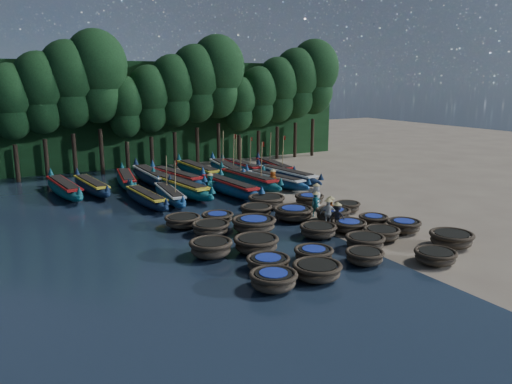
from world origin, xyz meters
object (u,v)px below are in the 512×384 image
long_boat_10 (91,186)px  long_boat_14 (198,171)px  coracle_20 (183,221)px  coracle_21 (218,218)px  coracle_18 (333,214)px  coracle_23 (266,201)px  coracle_13 (349,226)px  fisherman_1 (316,203)px  coracle_15 (211,228)px  long_boat_16 (241,167)px  long_boat_6 (249,180)px  long_boat_3 (170,195)px  coracle_5 (268,263)px  coracle_17 (293,213)px  long_boat_13 (177,177)px  fisherman_5 (210,184)px  coracle_22 (256,211)px  long_boat_9 (64,188)px  coracle_6 (314,254)px  coracle_14 (373,220)px  coracle_1 (317,271)px  fisherman_3 (337,216)px  fisherman_0 (316,197)px  long_boat_4 (180,187)px  fisherman_6 (273,179)px  long_boat_12 (152,177)px  coracle_2 (365,256)px  long_boat_7 (276,180)px  coracle_7 (365,242)px  coracle_10 (211,248)px  long_boat_17 (275,167)px  long_boat_2 (146,198)px  coracle_12 (318,230)px  coracle_3 (435,256)px  coracle_8 (382,233)px  coracle_24 (309,199)px  coracle_16 (254,224)px  long_boat_5 (230,187)px  coracle_4 (451,239)px  coracle_19 (347,206)px  coracle_9 (404,226)px  fisherman_4 (328,212)px

long_boat_10 → long_boat_14: long_boat_14 is taller
coracle_20 → coracle_21: bearing=-7.6°
coracle_18 → coracle_23: (-1.85, 4.69, 0.01)m
coracle_21 → coracle_13: bearing=-42.2°
long_boat_14 → fisherman_1: fisherman_1 is taller
coracle_15 → long_boat_16: 18.62m
long_boat_6 → long_boat_3: bearing=-173.0°
coracle_18 → coracle_20: coracle_18 is taller
coracle_5 → coracle_17: bearing=48.6°
long_boat_13 → fisherman_5: (0.78, -4.82, 0.24)m
coracle_22 → long_boat_9: (-9.33, 12.07, 0.14)m
coracle_6 → coracle_14: bearing=25.5°
coracle_1 → coracle_23: size_ratio=1.02×
coracle_6 → fisherman_3: (4.20, 3.58, 0.41)m
coracle_21 → fisherman_0: (6.87, -0.41, 0.55)m
long_boat_4 → long_boat_13: 3.97m
coracle_14 → coracle_1: bearing=-147.3°
coracle_13 → fisherman_6: 11.67m
coracle_13 → long_boat_12: long_boat_12 is taller
coracle_2 → fisherman_6: 16.39m
coracle_22 → long_boat_7: 9.20m
coracle_5 → coracle_13: size_ratio=0.96×
coracle_7 → long_boat_10: (-9.12, 20.06, 0.09)m
coracle_6 → coracle_17: 7.15m
coracle_5 → coracle_10: (-1.50, 2.83, 0.11)m
long_boat_10 → long_boat_17: long_boat_17 is taller
coracle_5 → long_boat_12: (1.43, 20.94, 0.24)m
coracle_10 → long_boat_10: 17.31m
coracle_10 → long_boat_2: long_boat_2 is taller
coracle_12 → long_boat_6: long_boat_6 is taller
coracle_3 → coracle_13: bearing=93.1°
coracle_8 → fisherman_1: (-0.23, 5.56, 0.49)m
coracle_24 → fisherman_0: fisherman_0 is taller
coracle_2 → long_boat_4: (-2.32, 17.41, 0.23)m
coracle_16 → long_boat_5: 9.40m
coracle_4 → long_boat_14: bearing=99.6°
coracle_10 → coracle_16: (3.75, 2.49, -0.01)m
coracle_20 → long_boat_7: (10.53, 6.91, 0.13)m
coracle_2 → long_boat_10: long_boat_10 is taller
coracle_17 → fisherman_0: size_ratio=1.25×
coracle_3 → long_boat_5: bearing=96.6°
coracle_22 → coracle_8: bearing=-63.2°
coracle_19 → long_boat_14: bearing=103.8°
coracle_2 → long_boat_12: (-2.85, 22.44, 0.23)m
coracle_13 → coracle_16: (-4.63, 2.59, 0.10)m
coracle_5 → fisherman_1: size_ratio=1.33×
coracle_9 → fisherman_4: bearing=133.8°
coracle_3 → coracle_22: size_ratio=1.06×
long_boat_3 → fisherman_6: bearing=3.9°
coracle_14 → long_boat_7: 12.11m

